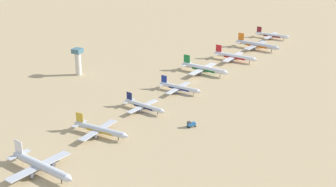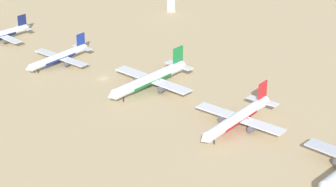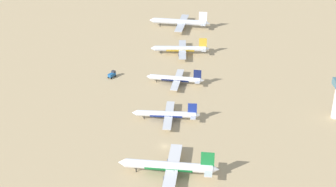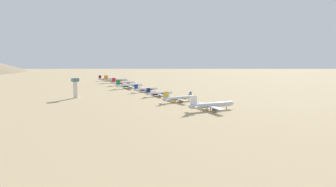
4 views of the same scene
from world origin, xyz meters
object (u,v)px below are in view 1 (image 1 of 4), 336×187
at_px(parked_jet_6, 257,45).
at_px(parked_jet_3, 179,88).
at_px(parked_jet_1, 100,130).
at_px(control_tower, 78,60).
at_px(parked_jet_2, 144,106).
at_px(service_truck, 191,124).
at_px(parked_jet_7, 272,35).
at_px(parked_jet_4, 204,68).
at_px(parked_jet_0, 40,166).
at_px(parked_jet_5, 234,56).

bearing_deg(parked_jet_6, parked_jet_3, -98.11).
height_order(parked_jet_1, control_tower, control_tower).
relative_size(parked_jet_2, service_truck, 6.14).
xyz_separation_m(parked_jet_6, parked_jet_7, (2.95, 45.37, -0.80)).
xyz_separation_m(parked_jet_2, parked_jet_3, (6.86, 41.83, 0.09)).
bearing_deg(parked_jet_2, parked_jet_4, 85.20).
bearing_deg(parked_jet_7, parked_jet_1, -97.43).
bearing_deg(parked_jet_0, service_truck, 60.90).
xyz_separation_m(parked_jet_3, parked_jet_4, (0.60, 47.00, 0.87)).
distance_m(parked_jet_1, service_truck, 55.69).
distance_m(parked_jet_4, parked_jet_6, 90.43).
xyz_separation_m(parked_jet_5, service_truck, (19.41, -142.98, -1.99)).
distance_m(parked_jet_3, service_truck, 60.93).
bearing_deg(parked_jet_7, parked_jet_6, -93.72).
relative_size(parked_jet_0, parked_jet_5, 1.09).
relative_size(parked_jet_1, parked_jet_2, 1.15).
relative_size(parked_jet_0, parked_jet_3, 1.29).
bearing_deg(parked_jet_3, parked_jet_4, 89.27).
xyz_separation_m(parked_jet_1, control_tower, (-76.39, 86.98, 8.66)).
relative_size(parked_jet_4, parked_jet_7, 1.18).
relative_size(parked_jet_4, parked_jet_5, 1.06).
relative_size(parked_jet_6, service_truck, 8.17).
distance_m(parked_jet_5, service_truck, 144.31).
relative_size(parked_jet_3, control_tower, 1.64).
bearing_deg(parked_jet_6, parked_jet_4, -101.94).
bearing_deg(service_truck, parked_jet_2, 164.88).
distance_m(parked_jet_5, parked_jet_6, 45.26).
distance_m(parked_jet_0, parked_jet_5, 228.78).
xyz_separation_m(parked_jet_0, control_tower, (-73.57, 137.07, 7.96)).
bearing_deg(parked_jet_3, parked_jet_6, 81.89).
xyz_separation_m(parked_jet_1, parked_jet_4, (13.18, 133.24, 0.49)).
distance_m(parked_jet_3, parked_jet_5, 91.60).
relative_size(parked_jet_0, parked_jet_2, 1.34).
bearing_deg(control_tower, parked_jet_7, 58.30).
relative_size(parked_jet_4, control_tower, 2.05).
xyz_separation_m(parked_jet_1, parked_jet_7, (34.84, 267.09, -0.19)).
relative_size(parked_jet_2, parked_jet_5, 0.82).
bearing_deg(parked_jet_0, parked_jet_6, 82.72).
height_order(parked_jet_7, control_tower, control_tower).
distance_m(parked_jet_1, parked_jet_2, 44.78).
bearing_deg(parked_jet_7, parked_jet_5, -96.49).
height_order(parked_jet_2, parked_jet_5, parked_jet_5).
relative_size(parked_jet_2, parked_jet_7, 0.91).
height_order(parked_jet_2, parked_jet_4, parked_jet_4).
bearing_deg(parked_jet_3, parked_jet_5, 82.46).
distance_m(parked_jet_3, control_tower, 89.43).
xyz_separation_m(parked_jet_7, control_tower, (-111.23, -180.11, 8.85)).
bearing_deg(service_truck, parked_jet_6, 93.70).
distance_m(parked_jet_0, parked_jet_7, 319.41).
bearing_deg(parked_jet_1, parked_jet_5, 82.09).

